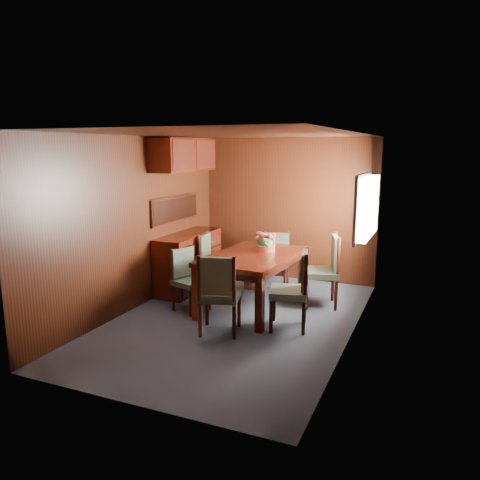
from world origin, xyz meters
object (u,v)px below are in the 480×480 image
at_px(sideboard, 189,261).
at_px(chair_left_near, 188,276).
at_px(chair_right_near, 295,285).
at_px(flower_centerpiece, 265,241).
at_px(dining_table, 253,262).
at_px(chair_head, 218,290).

bearing_deg(sideboard, chair_left_near, -61.59).
xyz_separation_m(chair_right_near, flower_centerpiece, (-0.68, 0.78, 0.37)).
bearing_deg(chair_right_near, flower_centerpiece, 27.42).
height_order(dining_table, chair_left_near, chair_left_near).
distance_m(sideboard, chair_right_near, 2.26).
bearing_deg(chair_head, flower_centerpiece, 70.64).
height_order(sideboard, chair_right_near, chair_right_near).
bearing_deg(chair_left_near, chair_head, 69.08).
bearing_deg(chair_right_near, chair_head, 111.08).
relative_size(sideboard, chair_head, 1.39).
bearing_deg(dining_table, sideboard, 164.23).
bearing_deg(chair_head, chair_left_near, 126.14).
bearing_deg(chair_head, dining_table, 73.55).
distance_m(dining_table, chair_head, 1.06).
relative_size(dining_table, chair_right_near, 1.72).
height_order(sideboard, dining_table, sideboard).
bearing_deg(flower_centerpiece, chair_head, -94.72).
xyz_separation_m(chair_head, flower_centerpiece, (0.11, 1.33, 0.37)).
bearing_deg(chair_left_near, chair_right_near, 104.99).
distance_m(chair_left_near, chair_right_near, 1.58).
distance_m(chair_head, flower_centerpiece, 1.38).
relative_size(sideboard, chair_right_near, 1.39).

